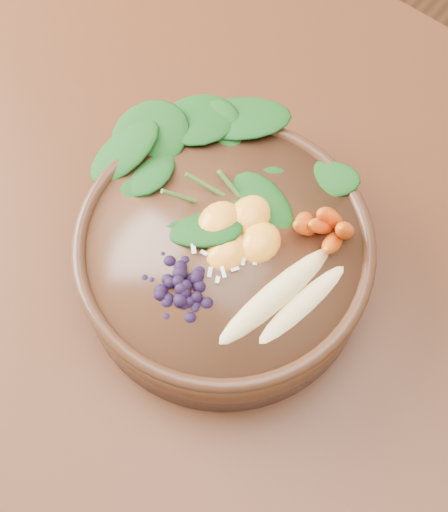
{
  "coord_description": "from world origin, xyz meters",
  "views": [
    {
      "loc": [
        0.05,
        -0.32,
        1.53
      ],
      "look_at": [
        -0.17,
        -0.05,
        0.8
      ],
      "focal_mm": 50.0,
      "sensor_mm": 36.0,
      "label": 1
    }
  ],
  "objects_px": {
    "dining_table": "(352,350)",
    "banana_halves": "(290,294)",
    "stoneware_bowl": "(224,260)",
    "carrot_cluster": "(325,209)",
    "kale_heap": "(238,164)",
    "mandarin_cluster": "(239,225)",
    "blueberry_pile": "(178,275)"
  },
  "relations": [
    {
      "from": "blueberry_pile",
      "to": "mandarin_cluster",
      "type": "bearing_deg",
      "value": 82.21
    },
    {
      "from": "carrot_cluster",
      "to": "stoneware_bowl",
      "type": "bearing_deg",
      "value": -123.69
    },
    {
      "from": "banana_halves",
      "to": "carrot_cluster",
      "type": "bearing_deg",
      "value": 113.06
    },
    {
      "from": "dining_table",
      "to": "mandarin_cluster",
      "type": "bearing_deg",
      "value": -168.4
    },
    {
      "from": "stoneware_bowl",
      "to": "banana_halves",
      "type": "relative_size",
      "value": 1.8
    },
    {
      "from": "carrot_cluster",
      "to": "mandarin_cluster",
      "type": "bearing_deg",
      "value": -129.81
    },
    {
      "from": "stoneware_bowl",
      "to": "mandarin_cluster",
      "type": "distance_m",
      "value": 0.07
    },
    {
      "from": "stoneware_bowl",
      "to": "carrot_cluster",
      "type": "distance_m",
      "value": 0.14
    },
    {
      "from": "carrot_cluster",
      "to": "banana_halves",
      "type": "distance_m",
      "value": 0.1
    },
    {
      "from": "carrot_cluster",
      "to": "banana_halves",
      "type": "relative_size",
      "value": 0.5
    },
    {
      "from": "kale_heap",
      "to": "carrot_cluster",
      "type": "height_order",
      "value": "carrot_cluster"
    },
    {
      "from": "dining_table",
      "to": "carrot_cluster",
      "type": "bearing_deg",
      "value": 165.0
    },
    {
      "from": "kale_heap",
      "to": "mandarin_cluster",
      "type": "xyz_separation_m",
      "value": [
        0.05,
        -0.06,
        -0.01
      ]
    },
    {
      "from": "stoneware_bowl",
      "to": "kale_heap",
      "type": "xyz_separation_m",
      "value": [
        -0.04,
        0.08,
        0.07
      ]
    },
    {
      "from": "dining_table",
      "to": "mandarin_cluster",
      "type": "xyz_separation_m",
      "value": [
        -0.16,
        -0.03,
        0.2
      ]
    },
    {
      "from": "blueberry_pile",
      "to": "stoneware_bowl",
      "type": "bearing_deg",
      "value": 84.34
    },
    {
      "from": "kale_heap",
      "to": "mandarin_cluster",
      "type": "bearing_deg",
      "value": -50.31
    },
    {
      "from": "carrot_cluster",
      "to": "banana_halves",
      "type": "bearing_deg",
      "value": -66.94
    },
    {
      "from": "dining_table",
      "to": "stoneware_bowl",
      "type": "relative_size",
      "value": 4.84
    },
    {
      "from": "dining_table",
      "to": "banana_halves",
      "type": "distance_m",
      "value": 0.22
    },
    {
      "from": "dining_table",
      "to": "banana_halves",
      "type": "relative_size",
      "value": 8.72
    },
    {
      "from": "carrot_cluster",
      "to": "blueberry_pile",
      "type": "height_order",
      "value": "carrot_cluster"
    },
    {
      "from": "carrot_cluster",
      "to": "mandarin_cluster",
      "type": "relative_size",
      "value": 0.87
    },
    {
      "from": "kale_heap",
      "to": "banana_halves",
      "type": "bearing_deg",
      "value": -32.07
    },
    {
      "from": "banana_halves",
      "to": "mandarin_cluster",
      "type": "relative_size",
      "value": 1.75
    },
    {
      "from": "carrot_cluster",
      "to": "mandarin_cluster",
      "type": "distance_m",
      "value": 0.09
    },
    {
      "from": "kale_heap",
      "to": "carrot_cluster",
      "type": "relative_size",
      "value": 2.37
    },
    {
      "from": "carrot_cluster",
      "to": "blueberry_pile",
      "type": "relative_size",
      "value": 0.6
    },
    {
      "from": "banana_halves",
      "to": "kale_heap",
      "type": "bearing_deg",
      "value": 156.45
    },
    {
      "from": "dining_table",
      "to": "banana_halves",
      "type": "xyz_separation_m",
      "value": [
        -0.07,
        -0.06,
        0.2
      ]
    },
    {
      "from": "dining_table",
      "to": "carrot_cluster",
      "type": "distance_m",
      "value": 0.25
    },
    {
      "from": "dining_table",
      "to": "kale_heap",
      "type": "height_order",
      "value": "kale_heap"
    }
  ]
}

